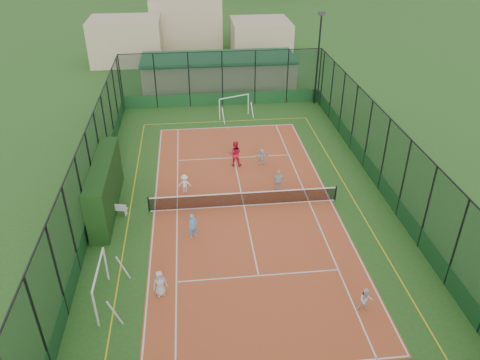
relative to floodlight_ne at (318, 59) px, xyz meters
The scene contains 18 objects.
ground 19.15m from the floodlight_ne, 117.39° to the right, with size 300.00×300.00×0.00m, color #27521C.
court_slab 19.14m from the floodlight_ne, 117.39° to the right, with size 11.17×23.97×0.01m, color #A75025.
tennis_net 19.04m from the floodlight_ne, 117.39° to the right, with size 11.67×0.12×1.06m, color black, non-canonical shape.
perimeter_fence 18.77m from the floodlight_ne, 117.39° to the right, with size 18.12×34.12×5.00m, color black, non-canonical shape.
floodlight_ne is the anchor object (origin of this frame).
clubhouse 10.47m from the floodlight_ne, 147.88° to the left, with size 15.20×7.20×3.15m, color tan, non-canonical shape.
hedge_left 23.44m from the floodlight_ne, 136.49° to the right, with size 1.09×7.25×3.17m, color black.
white_bench 23.67m from the floodlight_ne, 134.55° to the right, with size 1.51×0.41×0.85m, color white, non-canonical shape.
futsal_goal_near 29.00m from the floodlight_ne, 123.92° to the right, with size 0.89×3.08×1.99m, color white, non-canonical shape.
futsal_goal_far 8.82m from the floodlight_ne, 162.13° to the right, with size 2.89×0.84×1.86m, color white, non-canonical shape.
child_near_left 27.52m from the floodlight_ne, 119.48° to the right, with size 0.68×0.44×1.38m, color silver.
child_near_mid 22.94m from the floodlight_ne, 121.30° to the right, with size 0.54×0.35×1.47m, color #52A1E9.
child_near_right 26.34m from the floodlight_ne, 99.05° to the right, with size 0.61×0.47×1.25m, color white.
child_far_left 19.38m from the floodlight_ne, 129.80° to the right, with size 0.84×0.48×1.30m, color white.
child_far_right 16.70m from the floodlight_ne, 112.21° to the right, with size 0.89×0.37×1.52m, color silver.
child_far_back 13.66m from the floodlight_ne, 120.52° to the right, with size 1.10×0.35×1.18m, color silver.
coach 14.62m from the floodlight_ne, 127.17° to the right, with size 0.91×0.71×1.87m, color red.
tennis_balls 18.38m from the floodlight_ne, 121.28° to the right, with size 3.74×1.20×0.07m.
Camera 1 is at (-2.87, -23.97, 16.11)m, focal length 35.00 mm.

